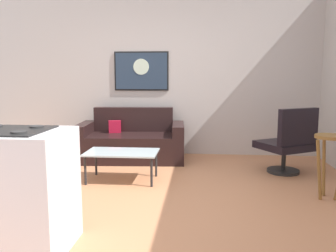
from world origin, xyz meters
name	(u,v)px	position (x,y,z in m)	size (l,w,h in m)	color
ground	(143,202)	(0.00, 0.00, -0.02)	(6.40, 6.40, 0.04)	#BD7C53
back_wall	(165,73)	(0.00, 2.42, 1.40)	(6.40, 0.05, 2.80)	#BDB5AE
couch	(132,142)	(-0.49, 1.89, 0.28)	(1.74, 0.94, 0.83)	black
coffee_table	(122,154)	(-0.39, 0.72, 0.35)	(0.93, 0.54, 0.38)	silver
armchair	(289,142)	(1.83, 1.24, 0.44)	(0.86, 0.85, 0.93)	black
bar_stool	(329,150)	(2.02, 0.25, 0.55)	(0.37, 0.37, 0.72)	brown
wall_painting	(141,71)	(-0.41, 2.38, 1.44)	(0.94, 0.03, 0.67)	black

